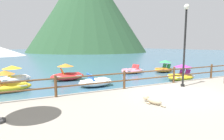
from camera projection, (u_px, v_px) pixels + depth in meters
ground_plane at (50, 56)px, 44.31m from camera, size 200.00×200.00×0.00m
promenade_dock at (214, 110)px, 6.87m from camera, size 28.00×8.00×0.40m
dock_railing at (151, 75)px, 10.09m from camera, size 23.92×0.12×0.95m
lamp_post at (185, 38)px, 9.61m from camera, size 0.28×0.28×4.32m
dog_resting at (153, 101)px, 6.98m from camera, size 0.45×1.08×0.26m
pedal_boat_0 at (14, 77)px, 12.97m from camera, size 2.53×1.92×1.22m
pedal_boat_1 at (132, 71)px, 17.42m from camera, size 2.54×1.52×0.82m
pedal_boat_2 at (67, 75)px, 13.81m from camera, size 2.56×1.38×1.27m
pedal_boat_3 at (164, 68)px, 18.15m from camera, size 2.34×1.52×1.18m
pedal_boat_4 at (7, 85)px, 10.35m from camera, size 2.57×1.32×1.23m
pedal_boat_5 at (181, 75)px, 13.74m from camera, size 2.24×1.46×1.23m
pedal_boat_6 at (96, 82)px, 11.83m from camera, size 2.31×1.45×0.85m
cliff_headland at (83, 10)px, 75.01m from camera, size 48.42×48.42×36.62m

